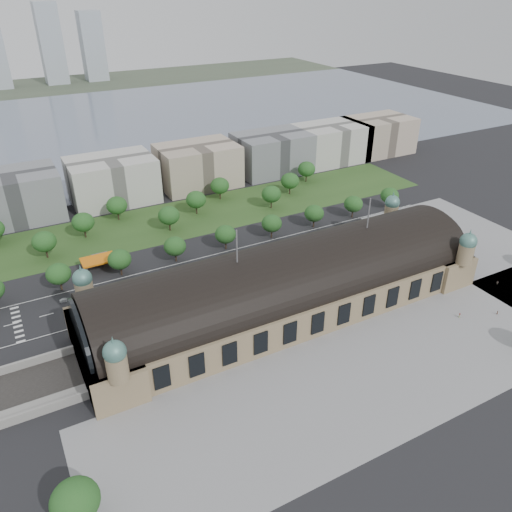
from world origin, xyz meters
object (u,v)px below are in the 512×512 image
parked_car_2 (82,331)px  bus_west (254,267)px  traffic_car_5 (320,237)px  parked_car_4 (165,301)px  pedestrian_0 (460,316)px  traffic_car_3 (142,289)px  parked_car_0 (80,325)px  parked_car_1 (141,308)px  pedestrian_1 (497,313)px  pedestrian_2 (497,283)px  parked_car_5 (214,287)px  traffic_car_2 (128,308)px  petrol_station (100,259)px  parked_car_3 (150,305)px  traffic_car_1 (65,300)px  traffic_car_6 (358,232)px  bus_mid (242,269)px  bus_east (272,260)px  parked_car_6 (167,300)px

parked_car_2 → bus_west: 73.49m
traffic_car_5 → parked_car_4: (-82.64, -16.55, -0.03)m
pedestrian_0 → traffic_car_3: bearing=118.2°
traffic_car_5 → parked_car_0: parked_car_0 is taller
parked_car_0 → parked_car_1: (22.36, 0.00, -0.13)m
parked_car_2 → pedestrian_1: size_ratio=3.30×
bus_west → pedestrian_2: size_ratio=5.71×
parked_car_5 → traffic_car_2: bearing=-118.1°
petrol_station → bus_west: petrol_station is taller
traffic_car_2 → parked_car_4: (13.64, -2.29, -0.17)m
parked_car_3 → parked_car_5: bearing=66.8°
parked_car_4 → petrol_station: bearing=162.2°
pedestrian_0 → parked_car_4: bearing=121.8°
traffic_car_3 → parked_car_5: (25.44, -12.33, -0.00)m
traffic_car_5 → parked_car_2: parked_car_2 is taller
parked_car_2 → pedestrian_0: size_ratio=2.98×
traffic_car_1 → pedestrian_2: pedestrian_2 is taller
parked_car_3 → traffic_car_2: bearing=-130.2°
traffic_car_1 → pedestrian_1: size_ratio=2.40×
traffic_car_3 → traffic_car_6: 107.16m
parked_car_5 → parked_car_2: bearing=-110.0°
bus_mid → traffic_car_2: bearing=93.2°
pedestrian_0 → bus_east: bearing=96.3°
bus_mid → pedestrian_0: bearing=-141.3°
traffic_car_2 → parked_car_1: traffic_car_2 is taller
traffic_car_3 → pedestrian_0: size_ratio=2.66×
traffic_car_2 → traffic_car_6: traffic_car_2 is taller
traffic_car_3 → parked_car_1: traffic_car_3 is taller
petrol_station → pedestrian_0: (106.57, -100.26, -2.03)m
petrol_station → bus_east: petrol_station is taller
traffic_car_6 → pedestrian_2: bearing=13.1°
parked_car_6 → pedestrian_2: pedestrian_2 is taller
parked_car_6 → pedestrian_1: 122.97m
pedestrian_1 → bus_west: bearing=73.8°
traffic_car_5 → pedestrian_2: size_ratio=2.15×
traffic_car_2 → traffic_car_6: 115.96m
petrol_station → parked_car_2: petrol_station is taller
parked_car_4 → bus_mid: bus_mid is taller
pedestrian_0 → pedestrian_1: pedestrian_0 is taller
parked_car_0 → pedestrian_1: pedestrian_1 is taller
parked_car_5 → bus_east: bus_east is taller
petrol_station → parked_car_5: petrol_station is taller
traffic_car_1 → traffic_car_6: bearing=-87.8°
parked_car_0 → parked_car_4: parked_car_0 is taller
petrol_station → parked_car_3: bearing=-77.3°
bus_west → pedestrian_0: (50.22, -65.38, -0.58)m
petrol_station → bus_west: (56.35, -34.88, -1.45)m
parked_car_6 → pedestrian_0: 108.60m
traffic_car_2 → parked_car_5: size_ratio=1.14×
parked_car_2 → parked_car_0: bearing=155.4°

